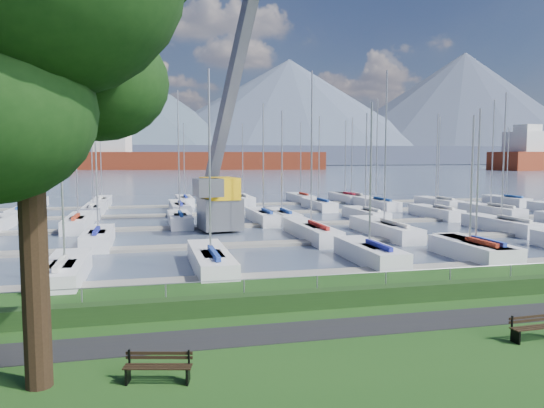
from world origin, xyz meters
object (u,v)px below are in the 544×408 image
object	(u,v)px
bench_left	(158,367)
crane	(223,164)
tree	(20,7)
bench_right	(535,328)

from	to	relation	value
bench_left	crane	distance (m)	31.86
bench_left	tree	world-z (taller)	tree
tree	crane	world-z (taller)	crane
crane	tree	bearing A→B (deg)	-114.79
bench_left	bench_right	size ratio (longest dim) A/B	1.02
bench_left	tree	xyz separation A→B (m)	(-2.99, -0.12, 9.08)
bench_left	tree	bearing A→B (deg)	-163.76
tree	bench_right	bearing A→B (deg)	2.11
bench_left	bench_right	bearing A→B (deg)	16.01
bench_right	tree	xyz separation A→B (m)	(-15.05, -0.55, 9.08)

